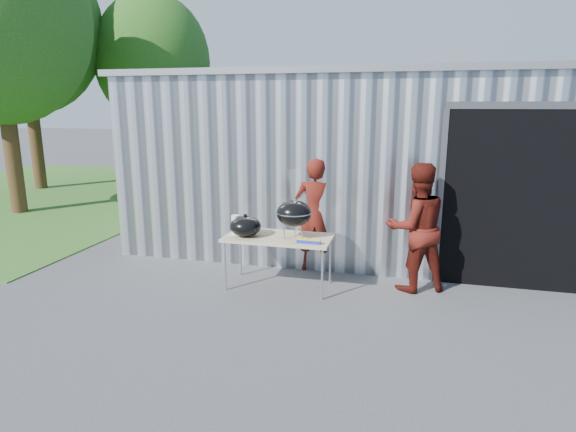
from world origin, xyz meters
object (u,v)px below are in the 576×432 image
(folding_table, at_px, (279,239))
(person_bystander, at_px, (416,228))
(person_cook, at_px, (314,215))
(kettle_grill, at_px, (294,209))

(folding_table, height_order, person_bystander, person_bystander)
(person_cook, xyz_separation_m, person_bystander, (1.53, -0.47, 0.01))
(folding_table, relative_size, person_bystander, 0.83)
(kettle_grill, relative_size, person_bystander, 0.53)
(kettle_grill, relative_size, person_cook, 0.54)
(person_bystander, bearing_deg, kettle_grill, -9.63)
(kettle_grill, bearing_deg, folding_table, 174.47)
(person_cook, relative_size, person_bystander, 0.99)
(folding_table, relative_size, person_cook, 0.84)
(person_cook, bearing_deg, person_bystander, 153.59)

